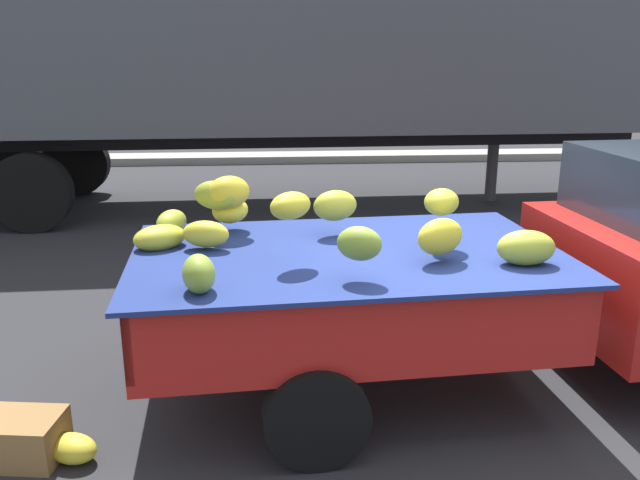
{
  "coord_description": "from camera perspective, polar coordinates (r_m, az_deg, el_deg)",
  "views": [
    {
      "loc": [
        -1.29,
        -4.07,
        2.41
      ],
      "look_at": [
        -0.97,
        0.28,
        1.13
      ],
      "focal_mm": 36.52,
      "sensor_mm": 36.0,
      "label": 1
    }
  ],
  "objects": [
    {
      "name": "pickup_truck",
      "position": [
        5.26,
        24.47,
        -1.99
      ],
      "size": [
        5.26,
        2.12,
        1.7
      ],
      "rotation": [
        0.0,
        0.0,
        0.07
      ],
      "color": "#B21E19",
      "rests_on": "ground"
    },
    {
      "name": "curb_strip",
      "position": [
        14.74,
        0.79,
        7.28
      ],
      "size": [
        80.0,
        0.8,
        0.16
      ],
      "primitive_type": "cube",
      "color": "gray",
      "rests_on": "ground"
    },
    {
      "name": "fallen_banana_bunch_near_tailgate",
      "position": [
        4.4,
        -20.88,
        -16.69
      ],
      "size": [
        0.38,
        0.32,
        0.17
      ],
      "primitive_type": "ellipsoid",
      "rotation": [
        0.0,
        0.0,
        5.88
      ],
      "color": "yellow",
      "rests_on": "ground"
    },
    {
      "name": "semi_trailer",
      "position": [
        10.21,
        -3.13,
        17.09
      ],
      "size": [
        12.06,
        2.88,
        3.95
      ],
      "rotation": [
        0.0,
        0.0,
        0.03
      ],
      "color": "#4C5156",
      "rests_on": "ground"
    },
    {
      "name": "produce_crate",
      "position": [
        4.52,
        -24.92,
        -15.46
      ],
      "size": [
        0.56,
        0.43,
        0.28
      ],
      "primitive_type": "cube",
      "rotation": [
        0.0,
        0.0,
        -0.13
      ],
      "color": "olive",
      "rests_on": "ground"
    },
    {
      "name": "ground",
      "position": [
        4.9,
        11.91,
        -13.45
      ],
      "size": [
        220.0,
        220.0,
        0.0
      ],
      "primitive_type": "plane",
      "color": "#28282B"
    }
  ]
}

